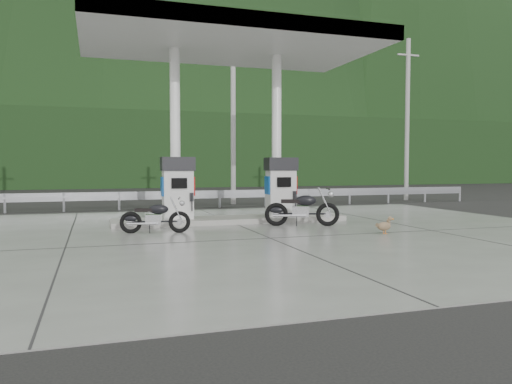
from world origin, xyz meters
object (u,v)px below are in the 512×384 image
object	(u,v)px
gas_pump_right	(281,187)
motorcycle_left	(155,217)
duck	(384,226)
gas_pump_left	(178,188)
motorcycle_right	(302,209)

from	to	relation	value
gas_pump_right	motorcycle_left	xyz separation A→B (m)	(-4.05, -1.72, -0.66)
duck	motorcycle_left	bearing A→B (deg)	148.34
gas_pump_left	duck	distance (m)	5.91
duck	motorcycle_right	bearing A→B (deg)	108.57
gas_pump_left	motorcycle_right	bearing A→B (deg)	-24.34
gas_pump_right	duck	xyz separation A→B (m)	(1.36, -3.66, -0.87)
motorcycle_right	duck	xyz separation A→B (m)	(1.28, -2.18, -0.28)
motorcycle_left	motorcycle_right	size ratio (longest dim) A/B	0.84
gas_pump_right	duck	world-z (taller)	gas_pump_right
gas_pump_left	motorcycle_right	size ratio (longest dim) A/B	0.91
motorcycle_left	motorcycle_right	xyz separation A→B (m)	(4.13, 0.24, 0.08)
duck	gas_pump_left	bearing A→B (deg)	129.32
motorcycle_right	gas_pump_right	bearing A→B (deg)	112.56
motorcycle_right	duck	bearing A→B (deg)	-39.89
gas_pump_left	gas_pump_right	size ratio (longest dim) A/B	1.00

